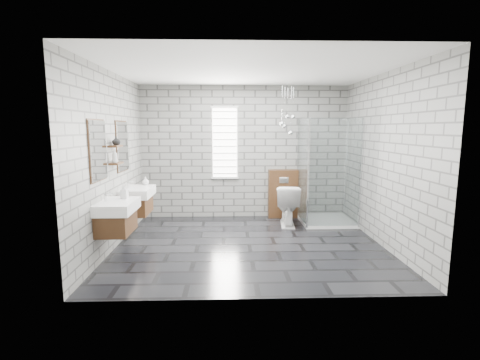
{
  "coord_description": "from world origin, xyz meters",
  "views": [
    {
      "loc": [
        -0.32,
        -5.35,
        1.85
      ],
      "look_at": [
        -0.14,
        0.35,
        0.99
      ],
      "focal_mm": 26.0,
      "sensor_mm": 36.0,
      "label": 1
    }
  ],
  "objects_px": {
    "vanity_left": "(114,208)",
    "toilet": "(287,205)",
    "cistern_panel": "(283,194)",
    "vanity_right": "(135,193)",
    "shower_enclosure": "(323,198)"
  },
  "relations": [
    {
      "from": "vanity_left",
      "to": "toilet",
      "type": "height_order",
      "value": "vanity_left"
    },
    {
      "from": "vanity_left",
      "to": "toilet",
      "type": "relative_size",
      "value": 2.01
    },
    {
      "from": "cistern_panel",
      "to": "toilet",
      "type": "bearing_deg",
      "value": -90.0
    },
    {
      "from": "vanity_right",
      "to": "toilet",
      "type": "bearing_deg",
      "value": 13.33
    },
    {
      "from": "cistern_panel",
      "to": "toilet",
      "type": "distance_m",
      "value": 0.59
    },
    {
      "from": "vanity_left",
      "to": "shower_enclosure",
      "type": "height_order",
      "value": "shower_enclosure"
    },
    {
      "from": "vanity_right",
      "to": "cistern_panel",
      "type": "bearing_deg",
      "value": 24.19
    },
    {
      "from": "cistern_panel",
      "to": "toilet",
      "type": "relative_size",
      "value": 1.28
    },
    {
      "from": "vanity_right",
      "to": "cistern_panel",
      "type": "distance_m",
      "value": 2.98
    },
    {
      "from": "cistern_panel",
      "to": "shower_enclosure",
      "type": "bearing_deg",
      "value": -36.41
    },
    {
      "from": "vanity_right",
      "to": "shower_enclosure",
      "type": "bearing_deg",
      "value": 11.59
    },
    {
      "from": "vanity_left",
      "to": "cistern_panel",
      "type": "height_order",
      "value": "vanity_left"
    },
    {
      "from": "cistern_panel",
      "to": "toilet",
      "type": "xyz_separation_m",
      "value": [
        0.0,
        -0.58,
        -0.11
      ]
    },
    {
      "from": "shower_enclosure",
      "to": "toilet",
      "type": "relative_size",
      "value": 2.59
    },
    {
      "from": "vanity_right",
      "to": "toilet",
      "type": "distance_m",
      "value": 2.81
    }
  ]
}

